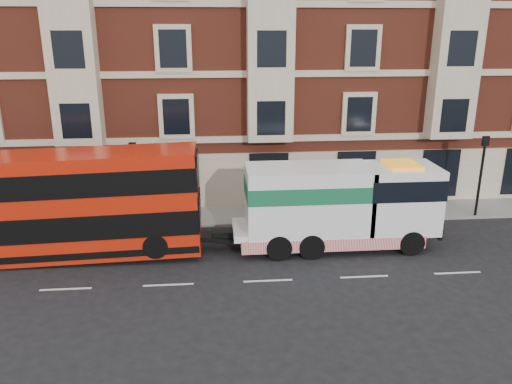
{
  "coord_description": "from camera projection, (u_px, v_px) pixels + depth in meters",
  "views": [
    {
      "loc": [
        -2.06,
        -18.04,
        9.65
      ],
      "look_at": [
        -0.14,
        4.0,
        2.51
      ],
      "focal_mm": 35.0,
      "sensor_mm": 36.0,
      "label": 1
    }
  ],
  "objects": [
    {
      "name": "lamp_post_east",
      "position": [
        481.0,
        170.0,
        26.28
      ],
      "size": [
        0.35,
        0.15,
        4.35
      ],
      "color": "black",
      "rests_on": "sidewalk"
    },
    {
      "name": "pedestrian",
      "position": [
        59.0,
        214.0,
        24.96
      ],
      "size": [
        0.68,
        0.58,
        1.59
      ],
      "primitive_type": "imported",
      "rotation": [
        0.0,
        0.0,
        -0.42
      ],
      "color": "black",
      "rests_on": "sidewalk"
    },
    {
      "name": "double_decker_bus",
      "position": [
        65.0,
        203.0,
        21.73
      ],
      "size": [
        11.67,
        2.68,
        4.72
      ],
      "color": "red",
      "rests_on": "ground"
    },
    {
      "name": "lamp_post_west",
      "position": [
        135.0,
        178.0,
        24.8
      ],
      "size": [
        0.35,
        0.15,
        4.35
      ],
      "color": "black",
      "rests_on": "sidewalk"
    },
    {
      "name": "sidewalk",
      "position": [
        253.0,
        215.0,
        27.32
      ],
      "size": [
        90.0,
        3.0,
        0.15
      ],
      "primitive_type": "cube",
      "color": "slate",
      "rests_on": "ground"
    },
    {
      "name": "victorian_terrace",
      "position": [
        251.0,
        24.0,
        31.41
      ],
      "size": [
        45.0,
        12.0,
        20.4
      ],
      "color": "maroon",
      "rests_on": "ground"
    },
    {
      "name": "ground",
      "position": [
        268.0,
        281.0,
        20.24
      ],
      "size": [
        120.0,
        120.0,
        0.0
      ],
      "primitive_type": "plane",
      "color": "black",
      "rests_on": "ground"
    },
    {
      "name": "tow_truck",
      "position": [
        336.0,
        205.0,
        22.86
      ],
      "size": [
        9.34,
        2.76,
        3.89
      ],
      "color": "white",
      "rests_on": "ground"
    }
  ]
}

